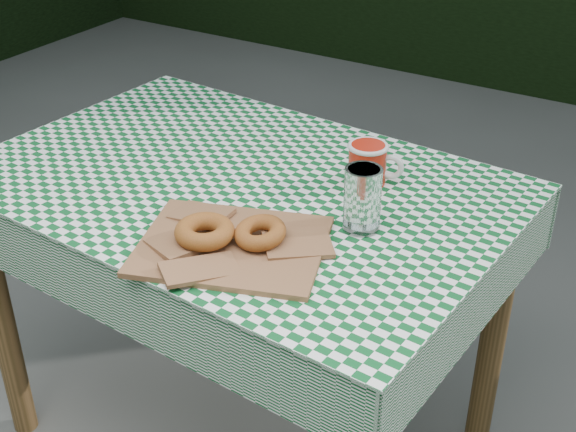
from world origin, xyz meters
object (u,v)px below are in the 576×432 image
object	(u,v)px
coffee_mug	(367,164)
drinking_glass	(362,199)
table	(243,322)
paper_bag	(232,244)

from	to	relation	value
coffee_mug	drinking_glass	world-z (taller)	drinking_glass
table	paper_bag	bearing A→B (deg)	-53.49
paper_bag	drinking_glass	size ratio (longest dim) A/B	2.63
drinking_glass	coffee_mug	bearing A→B (deg)	113.21
paper_bag	coffee_mug	bearing A→B (deg)	75.09
table	coffee_mug	distance (m)	0.51
paper_bag	coffee_mug	world-z (taller)	coffee_mug
drinking_glass	paper_bag	bearing A→B (deg)	-132.19
table	coffee_mug	size ratio (longest dim) A/B	7.07
coffee_mug	paper_bag	bearing A→B (deg)	-120.18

